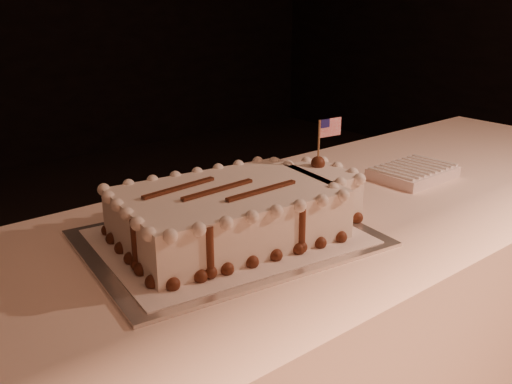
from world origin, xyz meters
TOP-DOWN VIEW (x-y plane):
  - banquet_table at (0.00, 0.60)m, footprint 2.40×0.80m
  - cake_board at (-0.34, 0.60)m, footprint 0.65×0.53m
  - doily at (-0.34, 0.60)m, footprint 0.58×0.47m
  - sheet_cake at (-0.31, 0.60)m, footprint 0.59×0.38m
  - napkin_stack at (0.33, 0.61)m, footprint 0.23×0.17m
  - side_plate at (0.03, 0.91)m, footprint 0.16×0.16m

SIDE VIEW (x-z plane):
  - banquet_table at x=0.00m, z-range 0.00..0.75m
  - cake_board at x=-0.34m, z-range 0.75..0.76m
  - side_plate at x=0.03m, z-range 0.75..0.76m
  - doily at x=-0.34m, z-range 0.76..0.76m
  - napkin_stack at x=0.33m, z-range 0.75..0.79m
  - sheet_cake at x=-0.31m, z-range 0.70..0.93m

